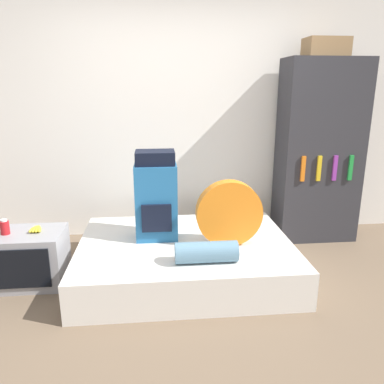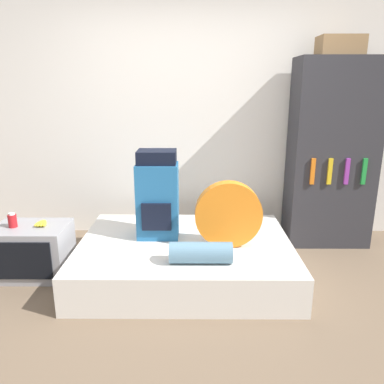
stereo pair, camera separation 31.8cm
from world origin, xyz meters
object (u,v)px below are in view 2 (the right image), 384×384
object	(u,v)px
backpack	(158,196)
cardboard_box	(340,46)
canister	(12,220)
bookshelf	(332,155)
tent_bag	(228,214)
sleeping_roll	(201,253)
television	(33,251)

from	to	relation	value
backpack	cardboard_box	world-z (taller)	cardboard_box
canister	bookshelf	bearing A→B (deg)	14.69
tent_bag	sleeping_roll	distance (m)	0.45
bookshelf	cardboard_box	size ratio (longest dim) A/B	4.62
backpack	canister	world-z (taller)	backpack
canister	cardboard_box	xyz separation A→B (m)	(2.97, 0.81, 1.49)
backpack	canister	bearing A→B (deg)	-173.25
sleeping_roll	television	xyz separation A→B (m)	(-1.49, 0.40, -0.17)
bookshelf	backpack	bearing A→B (deg)	-159.94
tent_bag	bookshelf	distance (m)	1.45
television	sleeping_roll	bearing A→B (deg)	-15.00
backpack	tent_bag	xyz separation A→B (m)	(0.61, -0.21, -0.10)
tent_bag	cardboard_box	xyz separation A→B (m)	(1.11, 0.87, 1.41)
tent_bag	bookshelf	size ratio (longest dim) A/B	0.29
tent_bag	television	bearing A→B (deg)	177.63
television	bookshelf	xyz separation A→B (m)	(2.85, 0.77, 0.73)
tent_bag	canister	bearing A→B (deg)	178.15
sleeping_roll	cardboard_box	bearing A→B (deg)	41.60
backpack	cardboard_box	bearing A→B (deg)	21.00
cardboard_box	canister	bearing A→B (deg)	-164.76
canister	sleeping_roll	bearing A→B (deg)	-13.42
backpack	sleeping_roll	size ratio (longest dim) A/B	1.63
backpack	television	size ratio (longest dim) A/B	1.24
television	bookshelf	bearing A→B (deg)	15.15
sleeping_roll	tent_bag	bearing A→B (deg)	54.21
backpack	canister	size ratio (longest dim) A/B	6.16
cardboard_box	bookshelf	bearing A→B (deg)	-57.48
tent_bag	canister	world-z (taller)	tent_bag
sleeping_roll	backpack	bearing A→B (deg)	125.13
backpack	bookshelf	distance (m)	1.87
backpack	television	world-z (taller)	backpack
backpack	tent_bag	distance (m)	0.65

